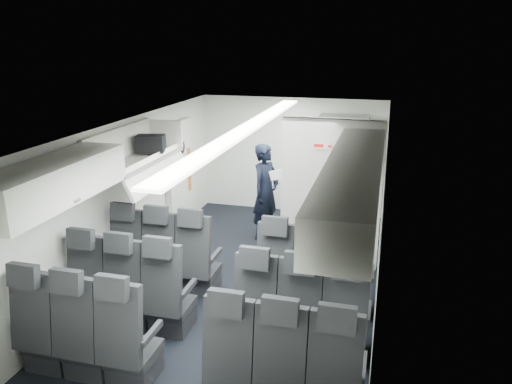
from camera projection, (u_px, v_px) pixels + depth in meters
The scene contains 14 objects.
cabin_shell at pixel (248, 203), 6.51m from camera, with size 3.41×6.01×2.16m.
seat_row_front at pixel (237, 270), 6.23m from camera, with size 3.33×0.56×1.24m.
seat_row_mid at pixel (213, 306), 5.40m from camera, with size 3.33×0.56×1.24m.
seat_row_rear at pixel (180, 355), 4.57m from camera, with size 3.33×0.56×1.24m.
overhead_bin_left_rear at pixel (51, 182), 4.79m from camera, with size 0.53×1.80×0.40m.
overhead_bin_left_front_open at pixel (136, 155), 6.45m from camera, with size 0.64×1.70×0.72m.
overhead_bin_right_rear at pixel (346, 207), 4.10m from camera, with size 0.53×1.80×0.40m.
overhead_bin_right_front at pixel (359, 159), 5.72m from camera, with size 0.53×1.70×0.40m.
bulkhead_partition at pixel (330, 194), 7.02m from camera, with size 1.40×0.15×2.13m.
galley_unit at pixel (341, 169), 8.84m from camera, with size 0.85×0.52×1.90m.
boarding_door at pixel (180, 176), 8.39m from camera, with size 0.12×1.27×1.86m.
flight_attendant at pixel (266, 192), 8.09m from camera, with size 0.58×0.38×1.58m, color black.
carry_on_bag at pixel (151, 144), 6.71m from camera, with size 0.37×0.26×0.22m, color black.
papers at pixel (277, 175), 7.90m from camera, with size 0.22×0.02×0.15m, color white.
Camera 1 is at (1.68, -5.94, 3.20)m, focal length 35.00 mm.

